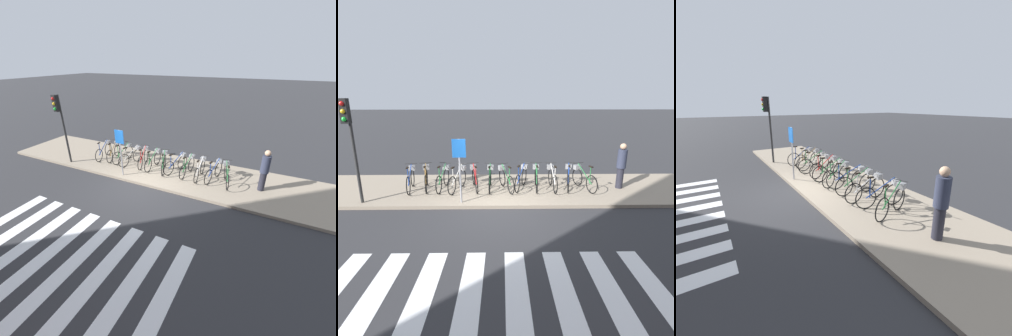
{
  "view_description": "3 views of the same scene",
  "coord_description": "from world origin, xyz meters",
  "views": [
    {
      "loc": [
        4.69,
        -7.23,
        5.09
      ],
      "look_at": [
        0.84,
        0.91,
        0.64
      ],
      "focal_mm": 24.0,
      "sensor_mm": 36.0,
      "label": 1
    },
    {
      "loc": [
        0.17,
        -7.98,
        3.65
      ],
      "look_at": [
        0.31,
        0.68,
        1.22
      ],
      "focal_mm": 28.0,
      "sensor_mm": 36.0,
      "label": 2
    },
    {
      "loc": [
        7.55,
        -2.67,
        3.18
      ],
      "look_at": [
        0.91,
        1.47,
        0.95
      ],
      "focal_mm": 24.0,
      "sensor_mm": 36.0,
      "label": 3
    }
  ],
  "objects": [
    {
      "name": "ground_plane",
      "position": [
        0.0,
        0.0,
        0.0
      ],
      "size": [
        120.0,
        120.0,
        0.0
      ],
      "primitive_type": "plane",
      "color": "#2D2D30"
    },
    {
      "name": "sidewalk",
      "position": [
        0.0,
        1.75,
        0.06
      ],
      "size": [
        17.01,
        3.51,
        0.12
      ],
      "color": "gray",
      "rests_on": "ground_plane"
    },
    {
      "name": "parked_bicycle_0",
      "position": [
        -3.32,
        1.59,
        0.56
      ],
      "size": [
        0.46,
        1.63,
        1.01
      ],
      "color": "black",
      "rests_on": "sidewalk"
    },
    {
      "name": "parked_bicycle_1",
      "position": [
        -2.76,
        1.71,
        0.56
      ],
      "size": [
        0.54,
        1.61,
        1.01
      ],
      "color": "black",
      "rests_on": "sidewalk"
    },
    {
      "name": "parked_bicycle_2",
      "position": [
        -2.1,
        1.69,
        0.56
      ],
      "size": [
        0.46,
        1.64,
        1.01
      ],
      "color": "black",
      "rests_on": "sidewalk"
    },
    {
      "name": "parked_bicycle_3",
      "position": [
        -1.5,
        1.57,
        0.56
      ],
      "size": [
        0.57,
        1.6,
        1.01
      ],
      "color": "black",
      "rests_on": "sidewalk"
    },
    {
      "name": "parked_bicycle_4",
      "position": [
        -0.89,
        1.68,
        0.56
      ],
      "size": [
        0.53,
        1.61,
        1.01
      ],
      "color": "black",
      "rests_on": "sidewalk"
    },
    {
      "name": "parked_bicycle_5",
      "position": [
        -0.29,
        1.64,
        0.56
      ],
      "size": [
        0.46,
        1.64,
        1.01
      ],
      "color": "black",
      "rests_on": "sidewalk"
    },
    {
      "name": "parked_bicycle_6",
      "position": [
        0.31,
        1.59,
        0.56
      ],
      "size": [
        0.66,
        1.57,
        1.01
      ],
      "color": "black",
      "rests_on": "sidewalk"
    },
    {
      "name": "parked_bicycle_7",
      "position": [
        0.94,
        1.74,
        0.56
      ],
      "size": [
        0.67,
        1.56,
        1.01
      ],
      "color": "black",
      "rests_on": "sidewalk"
    },
    {
      "name": "parked_bicycle_8",
      "position": [
        1.5,
        1.7,
        0.56
      ],
      "size": [
        0.46,
        1.64,
        1.01
      ],
      "color": "black",
      "rests_on": "sidewalk"
    },
    {
      "name": "parked_bicycle_9",
      "position": [
        2.12,
        1.64,
        0.56
      ],
      "size": [
        0.46,
        1.65,
        1.01
      ],
      "color": "black",
      "rests_on": "sidewalk"
    },
    {
      "name": "parked_bicycle_10",
      "position": [
        2.76,
        1.72,
        0.56
      ],
      "size": [
        0.53,
        1.61,
        1.01
      ],
      "color": "black",
      "rests_on": "sidewalk"
    },
    {
      "name": "parked_bicycle_11",
      "position": [
        3.31,
        1.62,
        0.56
      ],
      "size": [
        0.62,
        1.58,
        1.01
      ],
      "color": "black",
      "rests_on": "sidewalk"
    },
    {
      "name": "pedestrian",
      "position": [
        4.76,
        1.66,
        1.05
      ],
      "size": [
        0.34,
        0.34,
        1.77
      ],
      "color": "#23232D",
      "rests_on": "sidewalk"
    },
    {
      "name": "traffic_light",
      "position": [
        -4.58,
        0.24,
        2.59
      ],
      "size": [
        0.24,
        0.4,
        3.43
      ],
      "color": "#2D2D2D",
      "rests_on": "sidewalk"
    },
    {
      "name": "sign_post",
      "position": [
        -1.21,
        0.29,
        1.6
      ],
      "size": [
        0.44,
        0.07,
        2.18
      ],
      "color": "#99999E",
      "rests_on": "sidewalk"
    }
  ]
}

